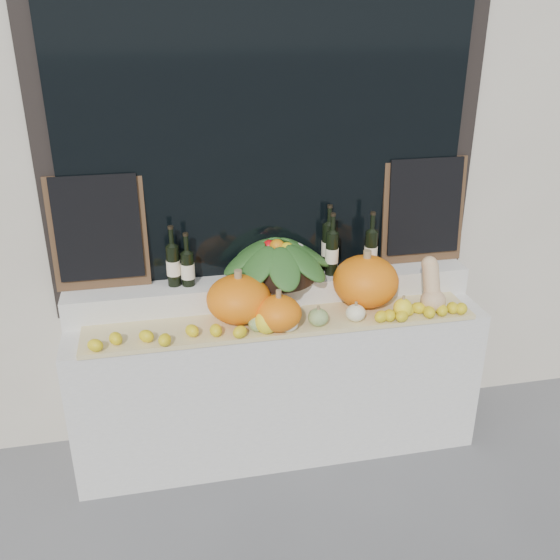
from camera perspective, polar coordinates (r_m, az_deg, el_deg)
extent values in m
cube|color=beige|center=(3.81, -2.65, 20.80)|extent=(7.00, 0.90, 4.50)
cube|color=black|center=(3.40, -1.25, 14.49)|extent=(2.40, 0.04, 2.10)
cube|color=black|center=(3.38, -1.15, 14.41)|extent=(2.20, 0.02, 2.00)
cube|color=silver|center=(3.69, -0.24, -9.20)|extent=(2.30, 0.55, 0.88)
cube|color=silver|center=(3.57, -0.74, -0.90)|extent=(2.30, 0.25, 0.16)
cube|color=tan|center=(3.36, 0.18, -3.89)|extent=(2.10, 0.32, 0.02)
ellipsoid|color=orange|center=(3.31, -3.78, -1.74)|extent=(0.38, 0.38, 0.25)
ellipsoid|color=orange|center=(3.49, 7.84, -0.12)|extent=(0.42, 0.42, 0.29)
ellipsoid|color=orange|center=(3.23, -0.13, -3.05)|extent=(0.29, 0.29, 0.18)
ellipsoid|color=#D8AC7F|center=(3.53, 13.82, -1.83)|extent=(0.14, 0.14, 0.13)
cylinder|color=#D8AC7F|center=(3.52, 13.66, 0.12)|extent=(0.09, 0.14, 0.18)
sphere|color=#D8AC7F|center=(3.53, 13.50, 1.42)|extent=(0.09, 0.09, 0.09)
ellipsoid|color=#2E6A1F|center=(3.29, 3.51, -3.41)|extent=(0.11, 0.11, 0.09)
cylinder|color=olive|center=(3.26, 3.54, -2.52)|extent=(0.02, 0.02, 0.02)
ellipsoid|color=#2E6A1F|center=(3.23, -2.05, -3.94)|extent=(0.10, 0.10, 0.09)
cylinder|color=olive|center=(3.20, -2.07, -3.06)|extent=(0.02, 0.02, 0.02)
ellipsoid|color=#FEF5CB|center=(3.23, 0.79, -4.04)|extent=(0.10, 0.10, 0.08)
cylinder|color=olive|center=(3.21, 0.80, -3.24)|extent=(0.02, 0.02, 0.02)
ellipsoid|color=yellow|center=(3.20, -1.24, -3.81)|extent=(0.12, 0.12, 0.13)
cylinder|color=olive|center=(3.16, -1.25, -2.58)|extent=(0.02, 0.02, 0.02)
ellipsoid|color=#FEF5CB|center=(3.35, 6.93, -3.00)|extent=(0.11, 0.11, 0.09)
cylinder|color=olive|center=(3.33, 6.98, -2.14)|extent=(0.02, 0.02, 0.02)
ellipsoid|color=yellow|center=(3.43, 11.16, -2.53)|extent=(0.10, 0.10, 0.11)
cylinder|color=olive|center=(3.40, 11.25, -1.55)|extent=(0.02, 0.02, 0.02)
cylinder|color=black|center=(3.50, -0.26, 1.04)|extent=(0.43, 0.43, 0.11)
cylinder|color=black|center=(3.44, -9.73, 1.29)|extent=(0.07, 0.07, 0.23)
cylinder|color=black|center=(3.38, -9.92, 3.86)|extent=(0.03, 0.03, 0.10)
cylinder|color=#F2E7CA|center=(3.44, -9.71, 1.14)|extent=(0.08, 0.08, 0.08)
cylinder|color=black|center=(3.36, -9.99, 4.76)|extent=(0.03, 0.03, 0.02)
cylinder|color=black|center=(3.44, -8.44, 1.00)|extent=(0.07, 0.07, 0.19)
cylinder|color=black|center=(3.38, -8.58, 3.25)|extent=(0.03, 0.03, 0.10)
cylinder|color=#F2E7CA|center=(3.44, -8.43, 0.85)|extent=(0.08, 0.08, 0.08)
cylinder|color=black|center=(3.36, -8.64, 4.14)|extent=(0.03, 0.03, 0.02)
cylinder|color=black|center=(3.61, 4.47, 3.07)|extent=(0.08, 0.08, 0.27)
cylinder|color=black|center=(3.55, 4.57, 5.86)|extent=(0.03, 0.03, 0.10)
cylinder|color=#F2E7CA|center=(3.62, 4.47, 2.92)|extent=(0.08, 0.08, 0.08)
cylinder|color=black|center=(3.53, 4.60, 6.73)|extent=(0.03, 0.03, 0.02)
cylinder|color=black|center=(3.54, 4.76, 2.43)|extent=(0.07, 0.07, 0.25)
cylinder|color=black|center=(3.48, 4.86, 5.11)|extent=(0.03, 0.03, 0.10)
cylinder|color=#F2E7CA|center=(3.55, 4.75, 2.28)|extent=(0.08, 0.08, 0.08)
cylinder|color=black|center=(3.46, 4.89, 5.98)|extent=(0.03, 0.03, 0.02)
cylinder|color=black|center=(3.60, 8.30, 2.58)|extent=(0.07, 0.07, 0.25)
cylinder|color=black|center=(3.54, 8.46, 5.18)|extent=(0.03, 0.03, 0.10)
cylinder|color=#F2E7CA|center=(3.60, 8.29, 2.44)|extent=(0.08, 0.08, 0.08)
cylinder|color=black|center=(3.52, 8.52, 6.05)|extent=(0.03, 0.03, 0.02)
cube|color=#4C331E|center=(3.44, -16.24, 4.17)|extent=(0.50, 0.06, 0.62)
cube|color=black|center=(3.42, -16.31, 4.56)|extent=(0.44, 0.06, 0.56)
cube|color=#4C331E|center=(3.76, 12.98, 6.18)|extent=(0.50, 0.06, 0.62)
cube|color=black|center=(3.74, 13.12, 6.55)|extent=(0.44, 0.06, 0.56)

